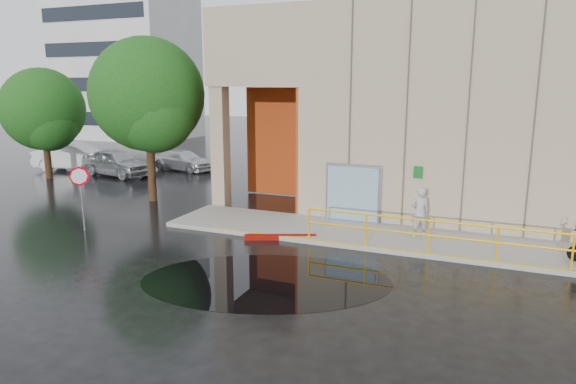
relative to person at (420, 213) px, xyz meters
name	(u,v)px	position (x,y,z in m)	size (l,w,h in m)	color
ground	(286,278)	(-2.80, -4.63, -1.00)	(120.00, 120.00, 0.00)	black
sidewalk	(456,245)	(1.20, -0.13, -0.92)	(20.00, 3.00, 0.15)	gray
building	(504,106)	(2.30, 6.35, 3.21)	(20.00, 10.17, 8.00)	tan
guardrail	(462,239)	(1.45, -1.48, -0.32)	(9.56, 0.06, 1.03)	yellow
distant_building	(125,57)	(-30.80, 23.34, 6.51)	(12.00, 8.08, 15.00)	beige
person	(420,213)	(0.00, 0.00, 0.00)	(0.62, 0.41, 1.69)	#A8A9AD
stop_sign	(80,183)	(-11.17, -3.20, 0.71)	(0.51, 0.54, 2.32)	slate
red_curb	(280,237)	(-4.30, -1.53, -0.91)	(2.40, 0.18, 0.18)	#800902
puddle	(266,280)	(-3.22, -5.00, -0.99)	(6.67, 4.11, 0.01)	black
car_a	(117,162)	(-17.59, 6.07, -0.23)	(1.80, 4.48, 1.53)	#A6A9AE
car_b	(77,157)	(-21.13, 6.72, -0.19)	(1.71, 4.91, 1.62)	white
car_c	(183,160)	(-15.29, 9.17, -0.41)	(1.66, 4.08, 1.18)	silver
tree_near	(149,99)	(-11.70, 1.58, 3.47)	(4.86, 4.86, 7.09)	#301F10
tree_far	(44,113)	(-20.39, 3.97, 2.58)	(4.38, 4.38, 5.95)	#301F10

